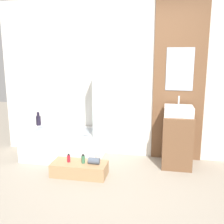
{
  "coord_description": "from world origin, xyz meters",
  "views": [
    {
      "loc": [
        0.69,
        -2.74,
        1.68
      ],
      "look_at": [
        0.03,
        0.71,
        0.93
      ],
      "focal_mm": 42.0,
      "sensor_mm": 36.0,
      "label": 1
    }
  ],
  "objects_px": {
    "vase_round_light": "(46,123)",
    "sink": "(179,111)",
    "wooden_step_bench": "(79,169)",
    "vase_tall_dark": "(38,120)",
    "bathtub": "(63,144)",
    "bottle_soap_secondary": "(83,159)",
    "bottle_soap_primary": "(69,158)"
  },
  "relations": [
    {
      "from": "wooden_step_bench",
      "to": "vase_tall_dark",
      "type": "relative_size",
      "value": 3.36
    },
    {
      "from": "wooden_step_bench",
      "to": "vase_tall_dark",
      "type": "bearing_deg",
      "value": 140.92
    },
    {
      "from": "bathtub",
      "to": "vase_tall_dark",
      "type": "distance_m",
      "value": 0.69
    },
    {
      "from": "sink",
      "to": "wooden_step_bench",
      "type": "bearing_deg",
      "value": -155.32
    },
    {
      "from": "vase_tall_dark",
      "to": "bottle_soap_secondary",
      "type": "bearing_deg",
      "value": -37.5
    },
    {
      "from": "vase_round_light",
      "to": "bottle_soap_secondary",
      "type": "height_order",
      "value": "vase_round_light"
    },
    {
      "from": "bathtub",
      "to": "bottle_soap_secondary",
      "type": "xyz_separation_m",
      "value": [
        0.52,
        -0.57,
        0.01
      ]
    },
    {
      "from": "sink",
      "to": "vase_tall_dark",
      "type": "bearing_deg",
      "value": 175.52
    },
    {
      "from": "vase_round_light",
      "to": "bottle_soap_primary",
      "type": "height_order",
      "value": "vase_round_light"
    },
    {
      "from": "bathtub",
      "to": "bottle_soap_primary",
      "type": "height_order",
      "value": "bathtub"
    },
    {
      "from": "bathtub",
      "to": "bottle_soap_secondary",
      "type": "bearing_deg",
      "value": -47.6
    },
    {
      "from": "sink",
      "to": "vase_tall_dark",
      "type": "distance_m",
      "value": 2.42
    },
    {
      "from": "vase_tall_dark",
      "to": "vase_round_light",
      "type": "relative_size",
      "value": 2.59
    },
    {
      "from": "wooden_step_bench",
      "to": "bathtub",
      "type": "bearing_deg",
      "value": 129.01
    },
    {
      "from": "sink",
      "to": "bathtub",
      "type": "bearing_deg",
      "value": -178.13
    },
    {
      "from": "wooden_step_bench",
      "to": "vase_round_light",
      "type": "distance_m",
      "value": 1.26
    },
    {
      "from": "sink",
      "to": "vase_tall_dark",
      "type": "height_order",
      "value": "sink"
    },
    {
      "from": "bathtub",
      "to": "bottle_soap_primary",
      "type": "bearing_deg",
      "value": -61.84
    },
    {
      "from": "bathtub",
      "to": "bottle_soap_primary",
      "type": "xyz_separation_m",
      "value": [
        0.31,
        -0.57,
        0.0
      ]
    },
    {
      "from": "vase_round_light",
      "to": "sink",
      "type": "bearing_deg",
      "value": -4.67
    },
    {
      "from": "vase_tall_dark",
      "to": "bottle_soap_secondary",
      "type": "relative_size",
      "value": 1.79
    },
    {
      "from": "bathtub",
      "to": "wooden_step_bench",
      "type": "xyz_separation_m",
      "value": [
        0.47,
        -0.57,
        -0.15
      ]
    },
    {
      "from": "bathtub",
      "to": "bottle_soap_secondary",
      "type": "height_order",
      "value": "bathtub"
    },
    {
      "from": "vase_tall_dark",
      "to": "vase_round_light",
      "type": "bearing_deg",
      "value": -1.67
    },
    {
      "from": "vase_round_light",
      "to": "bottle_soap_secondary",
      "type": "bearing_deg",
      "value": -41.68
    },
    {
      "from": "vase_round_light",
      "to": "vase_tall_dark",
      "type": "bearing_deg",
      "value": 178.33
    },
    {
      "from": "vase_tall_dark",
      "to": "vase_round_light",
      "type": "height_order",
      "value": "vase_tall_dark"
    },
    {
      "from": "bathtub",
      "to": "vase_tall_dark",
      "type": "bearing_deg",
      "value": 155.63
    },
    {
      "from": "bathtub",
      "to": "sink",
      "type": "height_order",
      "value": "sink"
    },
    {
      "from": "bathtub",
      "to": "wooden_step_bench",
      "type": "height_order",
      "value": "bathtub"
    },
    {
      "from": "bottle_soap_primary",
      "to": "vase_round_light",
      "type": "bearing_deg",
      "value": 130.62
    },
    {
      "from": "sink",
      "to": "bottle_soap_secondary",
      "type": "xyz_separation_m",
      "value": [
        -1.32,
        -0.63,
        -0.62
      ]
    }
  ]
}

